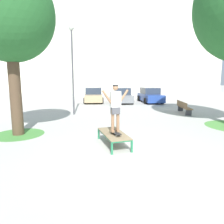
% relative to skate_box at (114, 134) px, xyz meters
% --- Properties ---
extents(ground_plane, '(120.00, 120.00, 0.00)m').
position_rel_skate_box_xyz_m(ground_plane, '(0.56, -0.82, -0.41)').
color(ground_plane, '#B7B5AD').
extents(building_facade, '(36.25, 4.00, 15.59)m').
position_rel_skate_box_xyz_m(building_facade, '(0.05, 26.93, 7.38)').
color(building_facade, silver).
rests_on(building_facade, ground).
extents(skate_box, '(1.22, 2.03, 0.46)m').
position_rel_skate_box_xyz_m(skate_box, '(0.00, 0.00, 0.00)').
color(skate_box, '#237A4C').
rests_on(skate_box, ground).
extents(skateboard, '(0.42, 0.82, 0.09)m').
position_rel_skate_box_xyz_m(skateboard, '(0.05, -0.19, 0.12)').
color(skateboard, black).
rests_on(skateboard, skate_box).
extents(skater, '(0.98, 0.39, 1.69)m').
position_rel_skate_box_xyz_m(skater, '(0.05, -0.19, 1.12)').
color(skater, '#8E6647').
rests_on(skater, skateboard).
extents(tree_near_left, '(3.63, 3.63, 6.92)m').
position_rel_skate_box_xyz_m(tree_near_left, '(-4.15, 1.61, 4.55)').
color(tree_near_left, brown).
rests_on(tree_near_left, ground).
extents(grass_patch_near_left, '(2.19, 2.19, 0.01)m').
position_rel_skate_box_xyz_m(grass_patch_near_left, '(-4.15, 1.61, -0.41)').
color(grass_patch_near_left, '#47893D').
rests_on(grass_patch_near_left, ground).
extents(car_tan, '(2.06, 4.27, 1.50)m').
position_rel_skate_box_xyz_m(car_tan, '(-1.43, 13.86, 0.28)').
color(car_tan, tan).
rests_on(car_tan, ground).
extents(car_grey, '(2.04, 4.26, 1.50)m').
position_rel_skate_box_xyz_m(car_grey, '(1.47, 13.40, 0.28)').
color(car_grey, slate).
rests_on(car_grey, ground).
extents(car_blue, '(2.16, 4.32, 1.50)m').
position_rel_skate_box_xyz_m(car_blue, '(4.36, 13.42, 0.28)').
color(car_blue, '#28479E').
rests_on(car_blue, ground).
extents(park_bench, '(0.64, 2.43, 0.83)m').
position_rel_skate_box_xyz_m(park_bench, '(5.29, 6.83, 0.03)').
color(park_bench, brown).
rests_on(park_bench, ground).
extents(light_post, '(0.36, 0.36, 5.83)m').
position_rel_skate_box_xyz_m(light_post, '(-2.41, 6.59, 3.41)').
color(light_post, '#4C4C51').
rests_on(light_post, ground).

